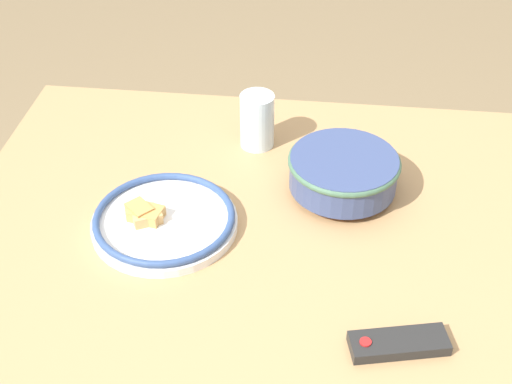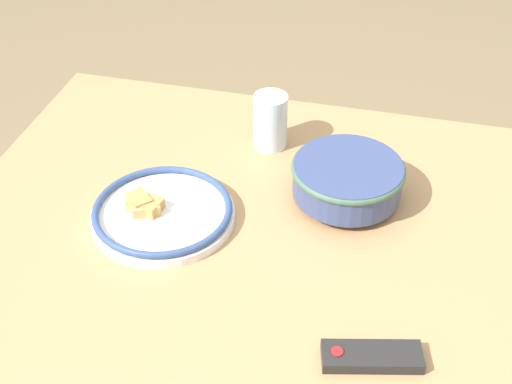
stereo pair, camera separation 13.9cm
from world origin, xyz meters
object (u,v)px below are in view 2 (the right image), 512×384
at_px(noodle_bowl, 347,179).
at_px(tv_remote, 372,357).
at_px(food_plate, 162,213).
at_px(drinking_glass, 270,121).

xyz_separation_m(noodle_bowl, tv_remote, (-0.10, 0.39, -0.04)).
height_order(food_plate, tv_remote, food_plate).
bearing_deg(noodle_bowl, food_plate, 23.99).
distance_m(noodle_bowl, tv_remote, 0.41).
xyz_separation_m(noodle_bowl, drinking_glass, (0.19, -0.15, 0.01)).
distance_m(food_plate, drinking_glass, 0.34).
bearing_deg(food_plate, drinking_glass, -116.07).
xyz_separation_m(tv_remote, drinking_glass, (0.29, -0.54, 0.05)).
bearing_deg(noodle_bowl, drinking_glass, -37.92).
bearing_deg(drinking_glass, noodle_bowl, 142.08).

